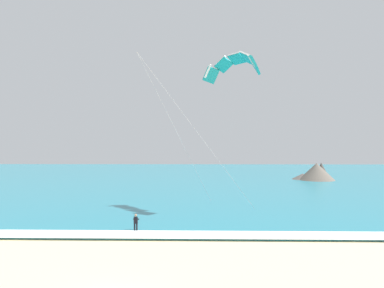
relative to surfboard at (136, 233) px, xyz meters
name	(u,v)px	position (x,y,z in m)	size (l,w,h in m)	color
sea	(181,176)	(0.95, 57.69, 0.07)	(200.00, 120.00, 0.20)	teal
surf_foam	(144,234)	(0.95, -1.31, 0.19)	(200.00, 2.62, 0.04)	white
surfboard	(136,233)	(0.00, 0.00, 0.00)	(0.47, 1.41, 0.09)	white
kitesurfer	(136,222)	(0.00, 0.02, 0.91)	(0.55, 0.53, 1.69)	black
kite_primary	(234,65)	(9.51, 8.37, 16.91)	(12.11, 10.89, 17.02)	teal
headland_right	(316,172)	(31.92, 48.16, 1.83)	(9.58, 8.80, 4.04)	#665B51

